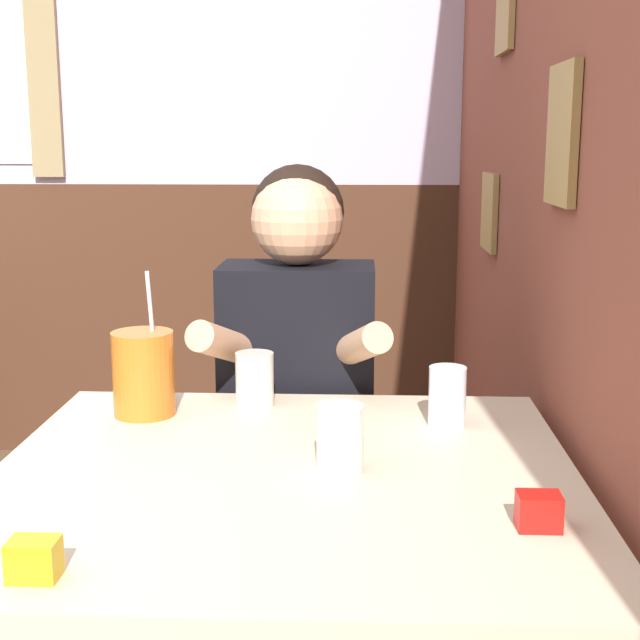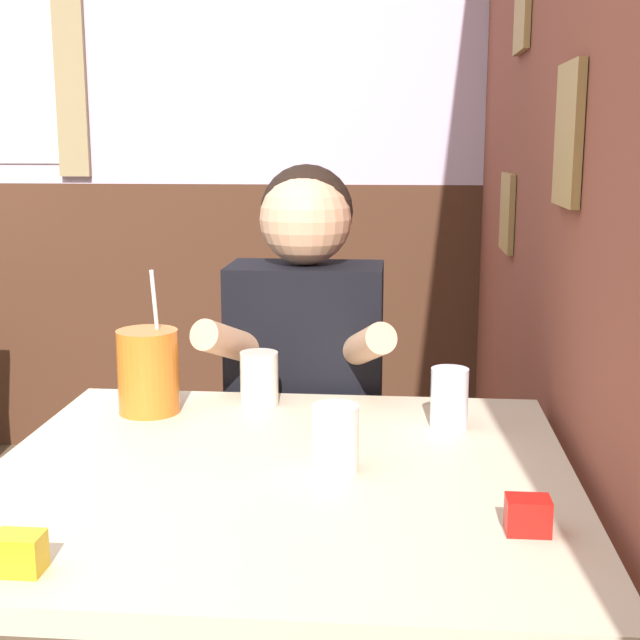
{
  "view_description": "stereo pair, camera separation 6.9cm",
  "coord_description": "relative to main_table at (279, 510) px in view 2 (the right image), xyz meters",
  "views": [
    {
      "loc": [
        1.12,
        -1.01,
        1.27
      ],
      "look_at": [
        1.05,
        0.52,
        0.96
      ],
      "focal_mm": 50.0,
      "sensor_mm": 36.0,
      "label": 1
    },
    {
      "loc": [
        1.19,
        -1.01,
        1.27
      ],
      "look_at": [
        1.05,
        0.52,
        0.96
      ],
      "focal_mm": 50.0,
      "sensor_mm": 36.0,
      "label": 2
    }
  ],
  "objects": [
    {
      "name": "glass_far_side",
      "position": [
        -0.09,
        0.36,
        0.12
      ],
      "size": [
        0.08,
        0.08,
        0.11
      ],
      "color": "silver",
      "rests_on": "main_table"
    },
    {
      "name": "condiment_ketchup",
      "position": [
        0.37,
        -0.2,
        0.09
      ],
      "size": [
        0.06,
        0.04,
        0.05
      ],
      "color": "#B7140F",
      "rests_on": "main_table"
    },
    {
      "name": "glass_center",
      "position": [
        0.09,
        0.01,
        0.12
      ],
      "size": [
        0.08,
        0.08,
        0.11
      ],
      "color": "silver",
      "rests_on": "main_table"
    },
    {
      "name": "cocktail_pitcher",
      "position": [
        -0.3,
        0.3,
        0.15
      ],
      "size": [
        0.12,
        0.12,
        0.28
      ],
      "color": "#C6661E",
      "rests_on": "main_table"
    },
    {
      "name": "person_seated",
      "position": [
        -0.02,
        0.59,
        -0.04
      ],
      "size": [
        0.42,
        0.4,
        1.22
      ],
      "color": "black",
      "rests_on": "ground_plane"
    },
    {
      "name": "back_wall",
      "position": [
        -1.02,
        2.15,
        0.68
      ],
      "size": [
        6.0,
        0.09,
        2.7
      ],
      "color": "silver",
      "rests_on": "ground_plane"
    },
    {
      "name": "brick_wall_right",
      "position": [
        0.53,
        0.89,
        0.67
      ],
      "size": [
        0.08,
        4.46,
        2.7
      ],
      "color": "brown",
      "rests_on": "ground_plane"
    },
    {
      "name": "glass_near_pitcher",
      "position": [
        0.28,
        0.25,
        0.12
      ],
      "size": [
        0.07,
        0.07,
        0.11
      ],
      "color": "silver",
      "rests_on": "main_table"
    },
    {
      "name": "main_table",
      "position": [
        0.0,
        0.0,
        0.0
      ],
      "size": [
        0.95,
        0.9,
        0.74
      ],
      "color": "beige",
      "rests_on": "ground_plane"
    },
    {
      "name": "condiment_mustard",
      "position": [
        -0.27,
        -0.37,
        0.09
      ],
      "size": [
        0.06,
        0.04,
        0.05
      ],
      "color": "yellow",
      "rests_on": "main_table"
    }
  ]
}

